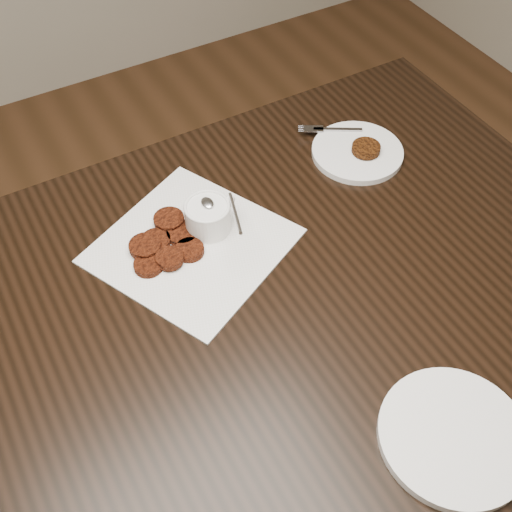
# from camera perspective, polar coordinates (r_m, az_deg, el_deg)

# --- Properties ---
(table) EXTENTS (1.51, 0.97, 0.75)m
(table) POSITION_cam_1_polar(r_m,az_deg,el_deg) (1.40, -2.43, -14.86)
(table) COLOR black
(table) RESTS_ON floor
(napkin) EXTENTS (0.41, 0.41, 0.00)m
(napkin) POSITION_cam_1_polar(r_m,az_deg,el_deg) (1.18, -5.70, 0.92)
(napkin) COLOR white
(napkin) RESTS_ON table
(sauce_ramekin) EXTENTS (0.14, 0.14, 0.12)m
(sauce_ramekin) POSITION_cam_1_polar(r_m,az_deg,el_deg) (1.16, -4.39, 4.55)
(sauce_ramekin) COLOR white
(sauce_ramekin) RESTS_ON napkin
(patty_cluster) EXTENTS (0.19, 0.19, 0.02)m
(patty_cluster) POSITION_cam_1_polar(r_m,az_deg,el_deg) (1.17, -8.37, 0.78)
(patty_cluster) COLOR maroon
(patty_cluster) RESTS_ON napkin
(plate_with_patty) EXTENTS (0.26, 0.26, 0.03)m
(plate_with_patty) POSITION_cam_1_polar(r_m,az_deg,el_deg) (1.37, 9.03, 9.34)
(plate_with_patty) COLOR white
(plate_with_patty) RESTS_ON table
(plate_empty) EXTENTS (0.25, 0.25, 0.02)m
(plate_empty) POSITION_cam_1_polar(r_m,az_deg,el_deg) (1.01, 17.17, -15.08)
(plate_empty) COLOR white
(plate_empty) RESTS_ON table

